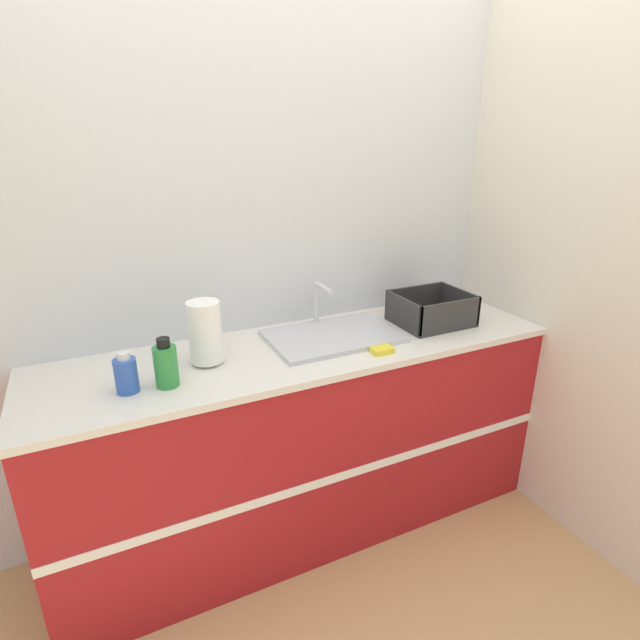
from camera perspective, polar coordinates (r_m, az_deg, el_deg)
ground_plane at (r=2.48m, az=1.56°, el=-25.86°), size 12.00×12.00×0.00m
wall_back at (r=2.33m, az=-5.18°, el=8.16°), size 4.62×0.06×2.60m
wall_right at (r=2.69m, az=21.11°, el=8.58°), size 0.06×2.59×2.60m
counter_cabinet at (r=2.38m, az=-1.66°, el=-13.35°), size 2.24×0.61×0.94m
sink at (r=2.23m, az=1.41°, el=-1.65°), size 0.57×0.38×0.22m
paper_towel_roll at (r=2.00m, az=-12.98°, el=-1.41°), size 0.13×0.13×0.26m
dish_rack at (r=2.45m, az=12.59°, el=0.85°), size 0.34×0.29×0.15m
bottle_green at (r=1.88m, az=-17.20°, el=-4.92°), size 0.08×0.08×0.18m
bottle_blue at (r=1.89m, az=-21.29°, el=-5.81°), size 0.08×0.08×0.15m
sponge at (r=2.10m, az=7.11°, el=-3.44°), size 0.09×0.06×0.02m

